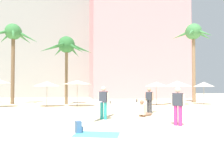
# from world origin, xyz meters

# --- Properties ---
(ground) EXTENTS (120.00, 120.00, 0.00)m
(ground) POSITION_xyz_m (0.00, 0.00, 0.00)
(ground) COLOR beige
(hotel_pink) EXTENTS (16.55, 10.31, 19.98)m
(hotel_pink) POSITION_xyz_m (9.56, 30.95, 9.99)
(hotel_pink) COLOR pink
(hotel_pink) RESTS_ON ground
(hotel_tower_gray) EXTENTS (17.45, 9.07, 24.11)m
(hotel_tower_gray) POSITION_xyz_m (-7.15, 38.65, 12.06)
(hotel_tower_gray) COLOR gray
(hotel_tower_gray) RESTS_ON ground
(palm_tree_left) EXTENTS (5.43, 4.96, 6.98)m
(palm_tree_left) POSITION_xyz_m (-2.36, 16.47, 5.78)
(palm_tree_left) COLOR brown
(palm_tree_left) RESTS_ON ground
(palm_tree_center) EXTENTS (4.77, 4.52, 9.26)m
(palm_tree_center) POSITION_xyz_m (12.20, 16.64, 7.71)
(palm_tree_center) COLOR #896B4C
(palm_tree_center) RESTS_ON ground
(palm_tree_right) EXTENTS (4.92, 4.98, 8.40)m
(palm_tree_right) POSITION_xyz_m (-7.87, 17.86, 6.95)
(palm_tree_right) COLOR brown
(palm_tree_right) RESTS_ON ground
(cafe_umbrella_0) EXTENTS (2.72, 2.72, 2.37)m
(cafe_umbrella_0) POSITION_xyz_m (8.73, 14.20, 2.10)
(cafe_umbrella_0) COLOR gray
(cafe_umbrella_0) RESTS_ON ground
(cafe_umbrella_3) EXTENTS (2.40, 2.40, 2.23)m
(cafe_umbrella_3) POSITION_xyz_m (-3.96, 14.06, 2.01)
(cafe_umbrella_3) COLOR gray
(cafe_umbrella_3) RESTS_ON ground
(cafe_umbrella_4) EXTENTS (2.57, 2.57, 2.35)m
(cafe_umbrella_4) POSITION_xyz_m (-1.31, 13.83, 2.16)
(cafe_umbrella_4) COLOR gray
(cafe_umbrella_4) RESTS_ON ground
(cafe_umbrella_5) EXTENTS (2.18, 2.18, 2.24)m
(cafe_umbrella_5) POSITION_xyz_m (6.24, 13.70, 2.03)
(cafe_umbrella_5) COLOR gray
(cafe_umbrella_5) RESTS_ON ground
(cafe_umbrella_6) EXTENTS (2.01, 2.01, 2.28)m
(cafe_umbrella_6) POSITION_xyz_m (11.33, 13.64, 2.04)
(cafe_umbrella_6) COLOR gray
(cafe_umbrella_6) RESTS_ON ground
(beach_towel) EXTENTS (1.72, 1.31, 0.01)m
(beach_towel) POSITION_xyz_m (-0.83, 2.34, 0.01)
(beach_towel) COLOR #4CC6D6
(beach_towel) RESTS_ON ground
(backpack) EXTENTS (0.29, 0.33, 0.42)m
(backpack) POSITION_xyz_m (-1.43, 2.71, 0.20)
(backpack) COLOR #3C5D85
(backpack) RESTS_ON ground
(person_mid_right) EXTENTS (1.79, 2.81, 1.69)m
(person_mid_right) POSITION_xyz_m (-0.11, 5.80, 0.91)
(person_mid_right) COLOR teal
(person_mid_right) RESTS_ON ground
(person_near_right) EXTENTS (1.00, 0.95, 0.94)m
(person_near_right) POSITION_xyz_m (2.29, 6.39, 0.32)
(person_near_right) COLOR #936B51
(person_near_right) RESTS_ON ground
(person_mid_center) EXTENTS (2.56, 2.03, 1.63)m
(person_mid_center) POSITION_xyz_m (3.08, 7.63, 0.90)
(person_mid_center) COLOR #3D3D42
(person_mid_center) RESTS_ON ground
(person_mid_left) EXTENTS (0.47, 0.52, 1.64)m
(person_mid_left) POSITION_xyz_m (2.73, 3.35, 0.90)
(person_mid_left) COLOR #B7337F
(person_mid_left) RESTS_ON ground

